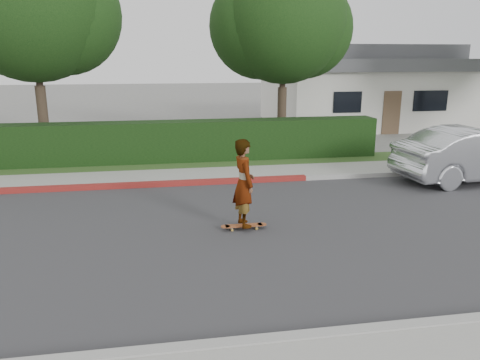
{
  "coord_description": "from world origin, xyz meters",
  "views": [
    {
      "loc": [
        -3.32,
        -9.32,
        3.68
      ],
      "look_at": [
        -1.61,
        0.71,
        1.0
      ],
      "focal_mm": 35.0,
      "sensor_mm": 36.0,
      "label": 1
    }
  ],
  "objects": [
    {
      "name": "ground",
      "position": [
        0.0,
        0.0,
        0.0
      ],
      "size": [
        120.0,
        120.0,
        0.0
      ],
      "primitive_type": "plane",
      "color": "slate",
      "rests_on": "ground"
    },
    {
      "name": "road",
      "position": [
        0.0,
        0.0,
        0.01
      ],
      "size": [
        60.0,
        8.0,
        0.01
      ],
      "primitive_type": "cube",
      "color": "#2D2D30",
      "rests_on": "ground"
    },
    {
      "name": "curb_near",
      "position": [
        0.0,
        -4.1,
        0.07
      ],
      "size": [
        60.0,
        0.2,
        0.15
      ],
      "primitive_type": "cube",
      "color": "#9E9E99",
      "rests_on": "ground"
    },
    {
      "name": "curb_far",
      "position": [
        0.0,
        4.1,
        0.07
      ],
      "size": [
        60.0,
        0.2,
        0.15
      ],
      "primitive_type": "cube",
      "color": "#9E9E99",
      "rests_on": "ground"
    },
    {
      "name": "curb_red_section",
      "position": [
        -5.0,
        4.1,
        0.08
      ],
      "size": [
        12.0,
        0.21,
        0.15
      ],
      "primitive_type": "cube",
      "color": "maroon",
      "rests_on": "ground"
    },
    {
      "name": "sidewalk_far",
      "position": [
        0.0,
        5.0,
        0.06
      ],
      "size": [
        60.0,
        1.6,
        0.12
      ],
      "primitive_type": "cube",
      "color": "gray",
      "rests_on": "ground"
    },
    {
      "name": "planting_strip",
      "position": [
        0.0,
        6.6,
        0.05
      ],
      "size": [
        60.0,
        1.6,
        0.1
      ],
      "primitive_type": "cube",
      "color": "#2D4C1E",
      "rests_on": "ground"
    },
    {
      "name": "hedge",
      "position": [
        -3.0,
        7.2,
        0.75
      ],
      "size": [
        15.0,
        1.0,
        1.5
      ],
      "primitive_type": "cube",
      "color": "black",
      "rests_on": "ground"
    },
    {
      "name": "tree_left",
      "position": [
        -7.51,
        8.69,
        5.26
      ],
      "size": [
        5.99,
        5.21,
        8.0
      ],
      "color": "#33261C",
      "rests_on": "ground"
    },
    {
      "name": "tree_center",
      "position": [
        1.49,
        9.19,
        4.9
      ],
      "size": [
        5.66,
        4.84,
        7.44
      ],
      "color": "#33261C",
      "rests_on": "ground"
    },
    {
      "name": "house",
      "position": [
        8.0,
        16.0,
        2.1
      ],
      "size": [
        10.6,
        8.6,
        4.3
      ],
      "color": "beige",
      "rests_on": "ground"
    },
    {
      "name": "skateboard",
      "position": [
        -1.61,
        0.21,
        0.09
      ],
      "size": [
        1.02,
        0.2,
        0.09
      ],
      "rotation": [
        0.0,
        0.0,
        0.0
      ],
      "color": "#B18430",
      "rests_on": "ground"
    },
    {
      "name": "skateboarder",
      "position": [
        -1.61,
        0.21,
        1.06
      ],
      "size": [
        0.56,
        0.76,
        1.92
      ],
      "primitive_type": "imported",
      "rotation": [
        0.0,
        0.0,
        1.73
      ],
      "color": "white",
      "rests_on": "skateboard"
    },
    {
      "name": "car_silver",
      "position": [
        6.08,
        3.17,
        0.82
      ],
      "size": [
        5.13,
        2.2,
        1.64
      ],
      "primitive_type": "imported",
      "rotation": [
        0.0,
        0.0,
        1.67
      ],
      "color": "silver",
      "rests_on": "ground"
    }
  ]
}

